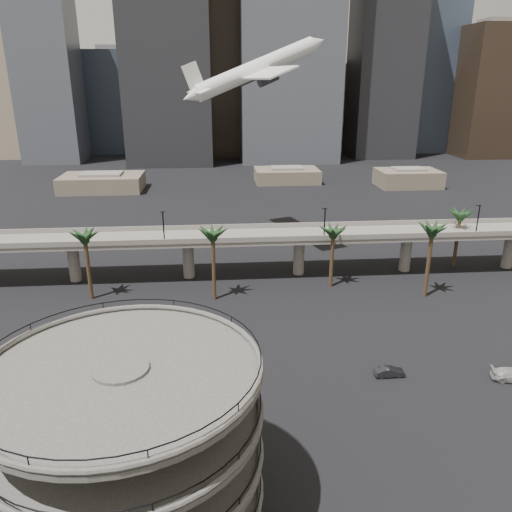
{
  "coord_description": "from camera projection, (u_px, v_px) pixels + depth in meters",
  "views": [
    {
      "loc": [
        -5.34,
        -38.04,
        37.18
      ],
      "look_at": [
        0.13,
        28.0,
        13.64
      ],
      "focal_mm": 35.0,
      "sensor_mm": 36.0,
      "label": 1
    }
  ],
  "objects": [
    {
      "name": "ground",
      "position": [
        278.0,
        483.0,
        48.58
      ],
      "size": [
        700.0,
        700.0,
        0.0
      ],
      "primitive_type": "plane",
      "color": "black",
      "rests_on": "ground"
    },
    {
      "name": "parking_ramp",
      "position": [
        128.0,
        436.0,
        40.52
      ],
      "size": [
        22.2,
        22.2,
        17.35
      ],
      "color": "#4B4946",
      "rests_on": "ground"
    },
    {
      "name": "overpass",
      "position": [
        244.0,
        240.0,
        97.77
      ],
      "size": [
        130.0,
        9.3,
        14.7
      ],
      "color": "slate",
      "rests_on": "ground"
    },
    {
      "name": "palm_trees",
      "position": [
        310.0,
        231.0,
        90.0
      ],
      "size": [
        76.4,
        18.4,
        14.0
      ],
      "color": "#4C3720",
      "rests_on": "ground"
    },
    {
      "name": "low_buildings",
      "position": [
        249.0,
        179.0,
        181.79
      ],
      "size": [
        135.0,
        27.5,
        6.8
      ],
      "color": "#65594A",
      "rests_on": "ground"
    },
    {
      "name": "skyline",
      "position": [
        255.0,
        56.0,
        237.66
      ],
      "size": [
        269.0,
        86.0,
        130.2
      ],
      "color": "gray",
      "rests_on": "ground"
    },
    {
      "name": "airborne_jet",
      "position": [
        256.0,
        70.0,
        104.29
      ],
      "size": [
        32.66,
        30.24,
        15.2
      ],
      "rotation": [
        0.0,
        -0.36,
        0.32
      ],
      "color": "white",
      "rests_on": "ground"
    },
    {
      "name": "car_a",
      "position": [
        210.0,
        387.0,
        62.58
      ],
      "size": [
        4.59,
        2.99,
        1.45
      ],
      "primitive_type": "imported",
      "rotation": [
        0.0,
        0.0,
        1.25
      ],
      "color": "maroon",
      "rests_on": "ground"
    },
    {
      "name": "car_b",
      "position": [
        389.0,
        372.0,
        65.95
      ],
      "size": [
        4.03,
        1.45,
        1.32
      ],
      "primitive_type": "imported",
      "rotation": [
        0.0,
        0.0,
        1.58
      ],
      "color": "black",
      "rests_on": "ground"
    }
  ]
}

